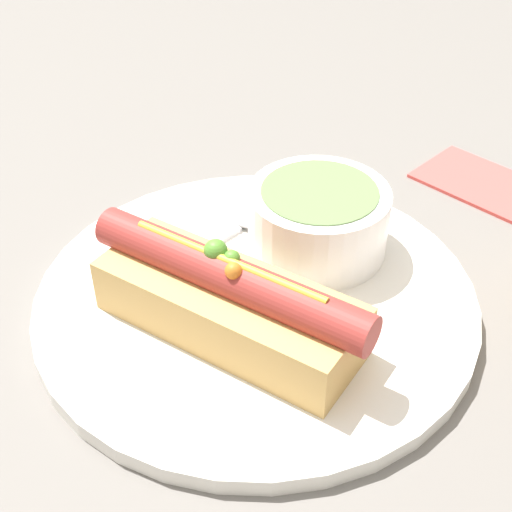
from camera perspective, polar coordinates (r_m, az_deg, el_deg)
The scene contains 6 objects.
ground_plane at distance 0.49m, azimuth 0.00°, elevation -3.98°, with size 4.00×4.00×0.00m, color slate.
dinner_plate at distance 0.49m, azimuth 0.00°, elevation -3.45°, with size 0.30×0.30×0.01m.
hot_dog at distance 0.44m, azimuth -2.20°, elevation -3.51°, with size 0.19×0.09×0.06m.
soup_bowl at distance 0.51m, azimuth 4.83°, elevation 3.20°, with size 0.10×0.10×0.05m.
spoon at distance 0.54m, azimuth -1.11°, elevation 2.62°, with size 0.03×0.15×0.01m.
napkin at distance 0.64m, azimuth 18.51°, elevation 5.29°, with size 0.13×0.08×0.01m.
Camera 1 is at (0.24, -0.27, 0.33)m, focal length 50.00 mm.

